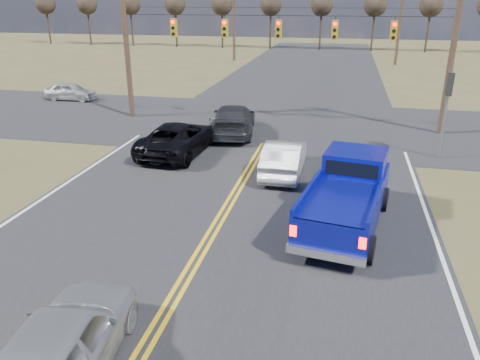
% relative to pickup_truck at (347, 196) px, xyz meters
% --- Properties ---
extents(ground, '(160.00, 160.00, 0.00)m').
position_rel_pickup_truck_xyz_m(ground, '(-4.06, -5.63, -1.05)').
color(ground, brown).
rests_on(ground, ground).
extents(road_main, '(14.00, 120.00, 0.02)m').
position_rel_pickup_truck_xyz_m(road_main, '(-4.06, 4.37, -1.05)').
color(road_main, '#28282B').
rests_on(road_main, ground).
extents(road_cross, '(120.00, 12.00, 0.02)m').
position_rel_pickup_truck_xyz_m(road_cross, '(-4.06, 12.37, -1.05)').
color(road_cross, '#28282B').
rests_on(road_cross, ground).
extents(signal_gantry, '(19.60, 4.83, 10.00)m').
position_rel_pickup_truck_xyz_m(signal_gantry, '(-3.56, 12.15, 4.02)').
color(signal_gantry, '#473323').
rests_on(signal_gantry, ground).
extents(utility_poles, '(19.60, 58.32, 10.00)m').
position_rel_pickup_truck_xyz_m(utility_poles, '(-4.06, 11.37, 4.18)').
color(utility_poles, '#473323').
rests_on(utility_poles, ground).
extents(treeline, '(87.00, 117.80, 7.40)m').
position_rel_pickup_truck_xyz_m(treeline, '(-4.06, 21.33, 4.65)').
color(treeline, '#33261C').
rests_on(treeline, ground).
extents(pickup_truck, '(3.05, 6.03, 2.16)m').
position_rel_pickup_truck_xyz_m(pickup_truck, '(0.00, 0.00, 0.00)').
color(pickup_truck, black).
rests_on(pickup_truck, ground).
extents(silver_suv, '(2.36, 4.75, 1.56)m').
position_rel_pickup_truck_xyz_m(silver_suv, '(-5.23, -7.85, -0.27)').
color(silver_suv, '#A2A5AA').
rests_on(silver_suv, ground).
extents(black_suv, '(2.84, 5.54, 1.50)m').
position_rel_pickup_truck_xyz_m(black_suv, '(-7.78, 6.05, -0.30)').
color(black_suv, black).
rests_on(black_suv, ground).
extents(white_car_queue, '(1.52, 4.34, 1.43)m').
position_rel_pickup_truck_xyz_m(white_car_queue, '(-2.56, 4.37, -0.33)').
color(white_car_queue, silver).
rests_on(white_car_queue, ground).
extents(dgrey_car_queue, '(2.97, 5.69, 1.57)m').
position_rel_pickup_truck_xyz_m(dgrey_car_queue, '(-6.02, 9.87, -0.26)').
color(dgrey_car_queue, '#2B2C30').
rests_on(dgrey_car_queue, ground).
extents(cross_car_west, '(1.57, 3.73, 1.26)m').
position_rel_pickup_truck_xyz_m(cross_car_west, '(-19.42, 15.99, -0.42)').
color(cross_car_west, '#BABABA').
rests_on(cross_car_west, ground).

